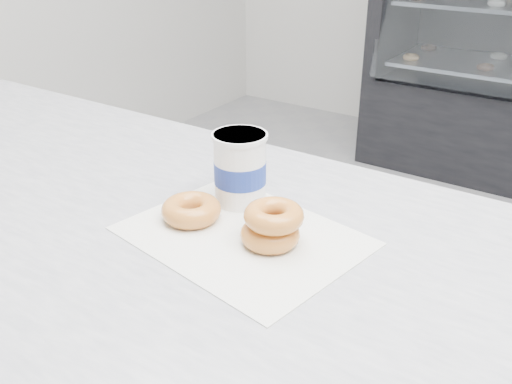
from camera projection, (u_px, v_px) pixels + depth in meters
wax_paper at (243, 236)px, 0.86m from camera, size 0.38×0.31×0.00m
donut_single at (191, 210)px, 0.90m from camera, size 0.10×0.10×0.03m
donut_stack at (272, 225)px, 0.82m from camera, size 0.09×0.09×0.06m
coffee_cup at (240, 168)px, 0.93m from camera, size 0.10×0.10×0.12m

